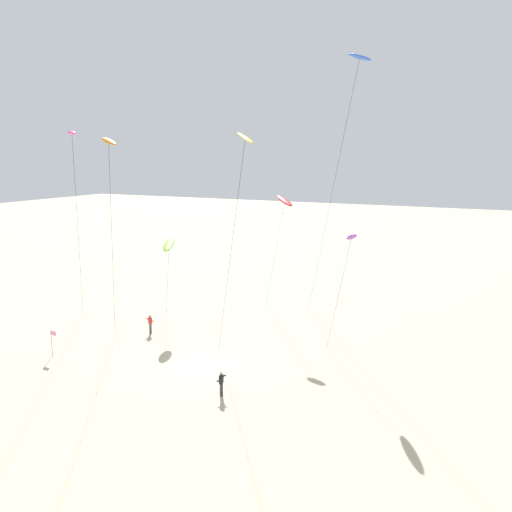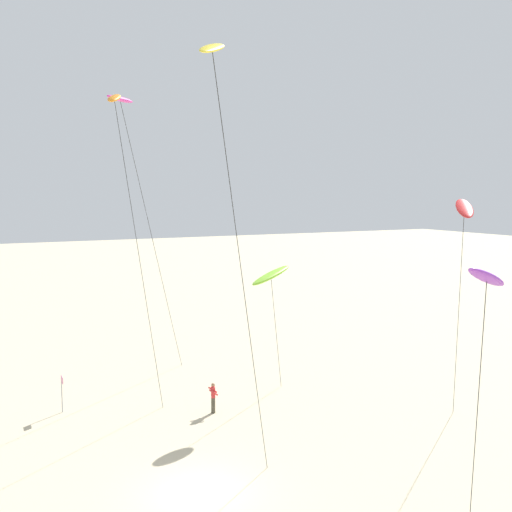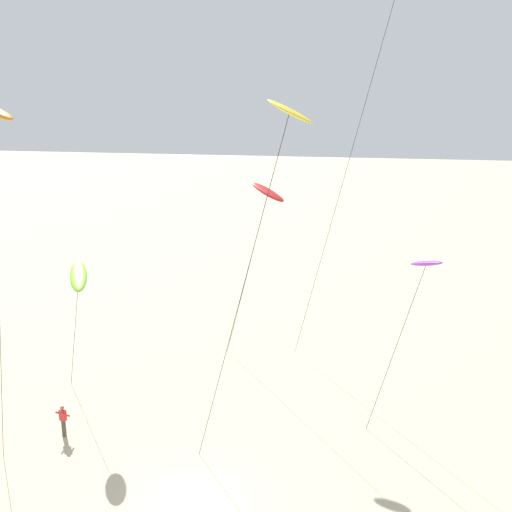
{
  "view_description": "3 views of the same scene",
  "coord_description": "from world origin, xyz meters",
  "px_view_note": "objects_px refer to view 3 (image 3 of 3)",
  "views": [
    {
      "loc": [
        18.14,
        -28.97,
        15.21
      ],
      "look_at": [
        1.29,
        6.34,
        7.28
      ],
      "focal_mm": 34.38,
      "sensor_mm": 36.0,
      "label": 1
    },
    {
      "loc": [
        21.45,
        -8.21,
        11.98
      ],
      "look_at": [
        -1.71,
        3.44,
        9.22
      ],
      "focal_mm": 42.03,
      "sensor_mm": 36.0,
      "label": 2
    },
    {
      "loc": [
        6.75,
        -23.02,
        17.35
      ],
      "look_at": [
        1.39,
        7.56,
        8.9
      ],
      "focal_mm": 45.21,
      "sensor_mm": 36.0,
      "label": 3
    }
  ],
  "objects_px": {
    "kite_purple": "(426,265)",
    "kite_red": "(267,194)",
    "kite_flyer_nearest": "(63,420)",
    "kite_lime": "(78,276)",
    "kite_yellow": "(286,122)"
  },
  "relations": [
    {
      "from": "kite_yellow",
      "to": "kite_purple",
      "type": "xyz_separation_m",
      "value": [
        5.5,
        6.0,
        -6.49
      ]
    },
    {
      "from": "kite_lime",
      "to": "kite_red",
      "type": "xyz_separation_m",
      "value": [
        9.4,
        5.03,
        3.89
      ]
    },
    {
      "from": "kite_yellow",
      "to": "kite_purple",
      "type": "height_order",
      "value": "kite_yellow"
    },
    {
      "from": "kite_purple",
      "to": "kite_lime",
      "type": "distance_m",
      "value": 18.0
    },
    {
      "from": "kite_lime",
      "to": "kite_red",
      "type": "bearing_deg",
      "value": 28.16
    },
    {
      "from": "kite_purple",
      "to": "kite_flyer_nearest",
      "type": "relative_size",
      "value": 6.04
    },
    {
      "from": "kite_purple",
      "to": "kite_flyer_nearest",
      "type": "xyz_separation_m",
      "value": [
        -17.23,
        -1.26,
        -8.62
      ]
    },
    {
      "from": "kite_flyer_nearest",
      "to": "kite_purple",
      "type": "bearing_deg",
      "value": 4.17
    },
    {
      "from": "kite_lime",
      "to": "kite_flyer_nearest",
      "type": "height_order",
      "value": "kite_lime"
    },
    {
      "from": "kite_purple",
      "to": "kite_red",
      "type": "relative_size",
      "value": 0.85
    },
    {
      "from": "kite_red",
      "to": "kite_flyer_nearest",
      "type": "height_order",
      "value": "kite_red"
    },
    {
      "from": "kite_yellow",
      "to": "kite_lime",
      "type": "height_order",
      "value": "kite_yellow"
    },
    {
      "from": "kite_flyer_nearest",
      "to": "kite_yellow",
      "type": "bearing_deg",
      "value": -22.01
    },
    {
      "from": "kite_purple",
      "to": "kite_lime",
      "type": "height_order",
      "value": "kite_purple"
    },
    {
      "from": "kite_yellow",
      "to": "kite_purple",
      "type": "bearing_deg",
      "value": 47.49
    }
  ]
}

